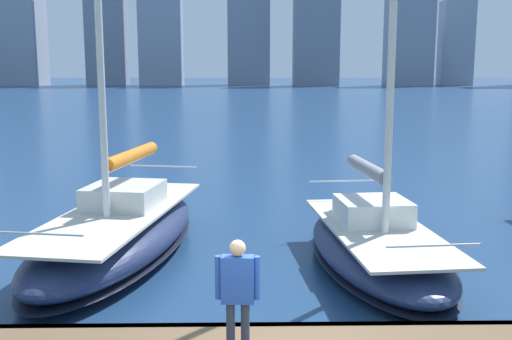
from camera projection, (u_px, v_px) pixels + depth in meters
city_skyline at (252, 16)px, 162.03m from camera, size 175.98×21.47×47.26m
sailboat_grey at (377, 244)px, 13.49m from camera, size 3.20×6.91×9.26m
sailboat_orange at (119, 231)px, 14.31m from camera, size 4.06×8.55×10.82m
person_blue_shirt at (238, 287)px, 8.05m from camera, size 0.61×0.22×1.66m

